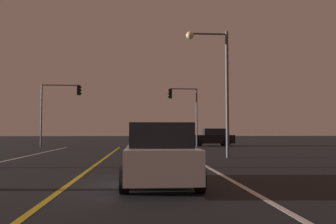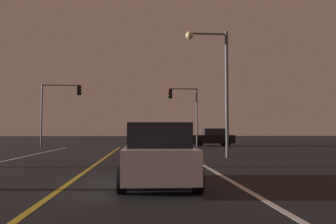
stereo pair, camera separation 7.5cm
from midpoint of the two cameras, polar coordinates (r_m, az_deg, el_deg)
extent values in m
cube|color=silver|center=(12.80, 7.91, -9.67)|extent=(0.16, 39.59, 0.01)
cube|color=gold|center=(12.70, -13.68, -9.67)|extent=(0.16, 39.59, 0.01)
cylinder|color=black|center=(11.29, -6.50, -8.86)|extent=(0.22, 0.68, 0.68)
cylinder|color=black|center=(11.36, 2.71, -8.84)|extent=(0.22, 0.68, 0.68)
cylinder|color=black|center=(8.62, -7.26, -10.70)|extent=(0.22, 0.68, 0.68)
cylinder|color=black|center=(8.71, 4.86, -10.63)|extent=(0.22, 0.68, 0.68)
cube|color=silver|center=(9.92, -1.57, -7.84)|extent=(1.80, 4.30, 0.80)
cube|color=black|center=(9.64, -1.50, -3.70)|extent=(1.60, 2.10, 0.64)
cube|color=red|center=(7.81, -5.32, -8.40)|extent=(0.24, 0.08, 0.16)
cube|color=red|center=(7.88, 3.53, -8.36)|extent=(0.24, 0.08, 0.16)
cylinder|color=black|center=(33.99, 4.96, -4.94)|extent=(0.68, 0.22, 0.68)
cylinder|color=black|center=(35.77, 4.50, -4.84)|extent=(0.68, 0.22, 0.68)
cylinder|color=black|center=(34.52, 9.41, -4.88)|extent=(0.68, 0.22, 0.68)
cylinder|color=black|center=(36.27, 8.74, -4.79)|extent=(0.68, 0.22, 0.68)
cube|color=black|center=(35.11, 6.91, -4.34)|extent=(4.30, 1.80, 0.80)
cube|color=black|center=(35.14, 7.30, -3.16)|extent=(2.10, 1.60, 0.64)
cube|color=red|center=(34.98, 10.48, -4.15)|extent=(0.08, 0.24, 0.16)
cube|color=red|center=(36.15, 10.00, -4.12)|extent=(0.08, 0.24, 0.16)
cylinder|color=#4C4C51|center=(33.14, 4.56, -0.88)|extent=(0.14, 0.14, 5.43)
cylinder|color=#4C4C51|center=(33.18, 2.44, 3.73)|extent=(2.45, 0.10, 0.10)
cube|color=black|center=(33.01, 0.32, 2.97)|extent=(0.28, 0.36, 0.90)
sphere|color=red|center=(33.03, 0.04, 3.49)|extent=(0.20, 0.20, 0.20)
sphere|color=#3C2706|center=(33.00, 0.04, 2.98)|extent=(0.20, 0.20, 0.20)
sphere|color=#063816|center=(32.97, 0.04, 2.46)|extent=(0.20, 0.20, 0.20)
cylinder|color=#4C4C51|center=(34.02, -19.72, -0.56)|extent=(0.14, 0.14, 5.68)
cylinder|color=#4C4C51|center=(33.84, -16.93, 4.14)|extent=(3.30, 0.10, 0.10)
cube|color=black|center=(33.46, -14.18, 3.41)|extent=(0.28, 0.36, 0.90)
sphere|color=red|center=(33.46, -13.91, 3.92)|extent=(0.20, 0.20, 0.20)
sphere|color=#3C2706|center=(33.43, -13.91, 3.41)|extent=(0.20, 0.20, 0.20)
sphere|color=#063816|center=(33.40, -13.92, 2.90)|extent=(0.20, 0.20, 0.20)
cylinder|color=#4C4C51|center=(20.06, 9.37, 2.85)|extent=(0.18, 0.18, 7.06)
cylinder|color=#4C4C51|center=(20.47, 6.38, 12.35)|extent=(2.08, 0.10, 0.10)
sphere|color=#F9D88C|center=(20.28, 3.42, 12.18)|extent=(0.44, 0.44, 0.44)
camera|label=1|loc=(0.04, -94.12, 0.22)|focal=37.99mm
camera|label=2|loc=(0.04, 85.88, -0.22)|focal=37.99mm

